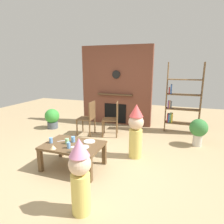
% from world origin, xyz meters
% --- Properties ---
extents(ground_plane, '(12.00, 12.00, 0.00)m').
position_xyz_m(ground_plane, '(0.00, 0.00, 0.00)').
color(ground_plane, tan).
extents(brick_fireplace_feature, '(2.20, 0.28, 2.40)m').
position_xyz_m(brick_fireplace_feature, '(-0.48, 2.60, 1.19)').
color(brick_fireplace_feature, brown).
rests_on(brick_fireplace_feature, ground_plane).
extents(bookshelf, '(0.90, 0.28, 1.90)m').
position_xyz_m(bookshelf, '(1.42, 2.40, 0.85)').
color(bookshelf, brown).
rests_on(bookshelf, ground_plane).
extents(coffee_table, '(1.04, 0.71, 0.45)m').
position_xyz_m(coffee_table, '(-0.33, -0.32, 0.38)').
color(coffee_table, brown).
rests_on(coffee_table, ground_plane).
extents(paper_cup_near_left, '(0.06, 0.06, 0.10)m').
position_xyz_m(paper_cup_near_left, '(-0.74, -0.40, 0.50)').
color(paper_cup_near_left, '#669EE0').
rests_on(paper_cup_near_left, coffee_table).
extents(paper_cup_near_right, '(0.06, 0.06, 0.10)m').
position_xyz_m(paper_cup_near_right, '(-0.31, -0.49, 0.50)').
color(paper_cup_near_right, '#669EE0').
rests_on(paper_cup_near_right, coffee_table).
extents(paper_cup_center, '(0.06, 0.06, 0.10)m').
position_xyz_m(paper_cup_center, '(-0.15, -0.62, 0.50)').
color(paper_cup_center, silver).
rests_on(paper_cup_center, coffee_table).
extents(paper_cup_far_left, '(0.07, 0.07, 0.10)m').
position_xyz_m(paper_cup_far_left, '(-0.38, -0.23, 0.50)').
color(paper_cup_far_left, '#669EE0').
rests_on(paper_cup_far_left, coffee_table).
extents(paper_cup_far_right, '(0.07, 0.07, 0.10)m').
position_xyz_m(paper_cup_far_right, '(-0.44, -0.33, 0.50)').
color(paper_cup_far_right, '#8CD18C').
rests_on(paper_cup_far_right, coffee_table).
extents(paper_plate_front, '(0.17, 0.17, 0.01)m').
position_xyz_m(paper_plate_front, '(-0.08, -0.38, 0.46)').
color(paper_plate_front, white).
rests_on(paper_plate_front, coffee_table).
extents(paper_plate_rear, '(0.21, 0.21, 0.01)m').
position_xyz_m(paper_plate_rear, '(-0.11, -0.12, 0.46)').
color(paper_plate_rear, white).
rests_on(paper_plate_rear, coffee_table).
extents(birthday_cake_slice, '(0.10, 0.10, 0.06)m').
position_xyz_m(birthday_cake_slice, '(-0.55, -0.60, 0.48)').
color(birthday_cake_slice, '#EAC68C').
rests_on(birthday_cake_slice, coffee_table).
extents(table_fork, '(0.12, 0.11, 0.01)m').
position_xyz_m(table_fork, '(-0.61, -0.26, 0.45)').
color(table_fork, silver).
rests_on(table_fork, coffee_table).
extents(child_with_cone_hat, '(0.27, 0.27, 0.99)m').
position_xyz_m(child_with_cone_hat, '(0.33, -1.27, 0.52)').
color(child_with_cone_hat, '#E0CC66').
rests_on(child_with_cone_hat, ground_plane).
extents(child_in_pink, '(0.30, 0.30, 1.09)m').
position_xyz_m(child_in_pink, '(0.63, 0.46, 0.58)').
color(child_in_pink, '#E0CC66').
rests_on(child_in_pink, ground_plane).
extents(dining_chair_left, '(0.42, 0.42, 0.90)m').
position_xyz_m(dining_chair_left, '(-0.83, 1.35, 0.51)').
color(dining_chair_left, brown).
rests_on(dining_chair_left, ground_plane).
extents(dining_chair_middle, '(0.49, 0.49, 0.90)m').
position_xyz_m(dining_chair_middle, '(-0.19, 1.49, 0.51)').
color(dining_chair_middle, brown).
rests_on(dining_chair_middle, ground_plane).
extents(potted_plant_tall, '(0.40, 0.40, 0.63)m').
position_xyz_m(potted_plant_tall, '(1.85, 1.50, 0.39)').
color(potted_plant_tall, beige).
rests_on(potted_plant_tall, ground_plane).
extents(potted_plant_short, '(0.42, 0.42, 0.58)m').
position_xyz_m(potted_plant_short, '(-2.10, 1.49, 0.32)').
color(potted_plant_short, '#4C5660').
rests_on(potted_plant_short, ground_plane).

